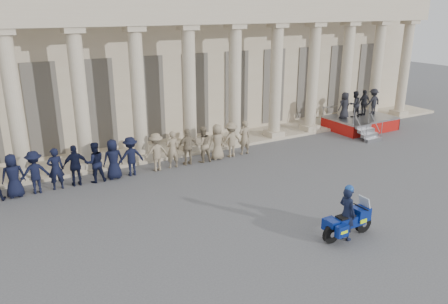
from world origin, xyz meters
TOP-DOWN VIEW (x-y plane):
  - ground at (0.00, 0.00)m, footprint 90.00×90.00m
  - building at (-0.00, 14.74)m, footprint 40.00×12.50m
  - officer_rank at (-4.19, 6.46)m, footprint 15.99×0.66m
  - reviewing_stand at (12.23, 7.03)m, footprint 3.81×3.76m
  - motorcycle at (1.94, -2.30)m, footprint 2.00×0.82m
  - rider at (1.83, -2.30)m, footprint 0.42×0.64m

SIDE VIEW (x-z plane):
  - ground at x=0.00m, z-range 0.00..0.00m
  - motorcycle at x=1.94m, z-range -0.09..1.20m
  - officer_rank at x=-4.19m, z-range 0.00..1.74m
  - rider at x=1.83m, z-range -0.01..1.83m
  - reviewing_stand at x=12.23m, z-range 0.05..2.39m
  - building at x=0.00m, z-range 0.02..9.02m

